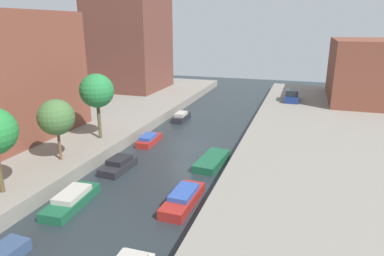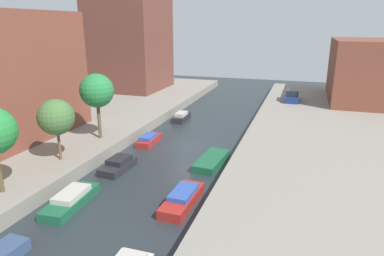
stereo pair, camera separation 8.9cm
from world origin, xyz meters
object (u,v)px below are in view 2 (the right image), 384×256
Objects in this scene: moored_boat_right_2 at (212,161)px; moored_boat_right_1 at (182,199)px; low_block_right at (372,71)px; apartment_tower_far at (129,19)px; parked_car at (292,96)px; street_tree_1 at (56,117)px; moored_boat_left_5 at (181,117)px; moored_boat_left_4 at (149,140)px; moored_boat_left_2 at (71,200)px; street_tree_2 at (97,91)px; moored_boat_left_3 at (118,165)px.

moored_boat_right_1 is at bearing -90.44° from moored_boat_right_2.
apartment_tower_far is at bearing -177.46° from low_block_right.
parked_car is at bearing -161.76° from low_block_right.
street_tree_1 is (-25.06, -29.84, -0.66)m from low_block_right.
moored_boat_left_5 reaches higher than moored_boat_right_1.
moored_boat_left_4 is at bearing -91.34° from moored_boat_left_5.
moored_boat_left_2 is at bearing -110.72° from parked_car.
moored_boat_left_4 is 8.38m from moored_boat_left_5.
moored_boat_left_4 is 0.80× the size of moored_boat_right_1.
street_tree_1 is 1.02× the size of moored_boat_left_2.
moored_boat_right_1 is (10.34, -1.78, -3.88)m from street_tree_1.
street_tree_2 is 26.60m from parked_car.
moored_boat_right_1 is 0.96× the size of moored_boat_right_2.
street_tree_1 reaches higher than parked_car.
moored_boat_left_2 is 1.28× the size of moored_boat_left_4.
moored_boat_left_5 is 0.76× the size of moored_boat_right_1.
street_tree_1 is 0.80× the size of street_tree_2.
street_tree_2 is 11.25m from moored_boat_left_2.
parked_car is 1.01× the size of moored_boat_right_2.
street_tree_2 is at bearing 145.41° from moored_boat_right_1.
street_tree_2 is 13.46m from moored_boat_right_1.
moored_boat_left_4 is (-21.56, -21.90, -4.57)m from low_block_right.
moored_boat_left_2 is 1.03× the size of moored_boat_right_1.
moored_boat_left_5 reaches higher than moored_boat_right_2.
street_tree_1 is 1.00× the size of parked_car.
low_block_right is 25.68m from moored_boat_left_5.
parked_car is at bearing 57.45° from moored_boat_left_4.
moored_boat_left_5 is (-21.36, -13.53, -4.51)m from low_block_right.
moored_boat_left_4 is (-0.35, 11.98, -0.02)m from moored_boat_left_2.
low_block_right is 3.03× the size of street_tree_1.
parked_car is at bearing 41.38° from moored_boat_left_5.
apartment_tower_far reaches higher than moored_boat_left_2.
street_tree_1 is 5.44m from street_tree_2.
moored_boat_right_1 is at bearing -27.67° from moored_boat_left_3.
moored_boat_right_1 is at bearing 19.20° from moored_boat_left_2.
low_block_right is (34.00, 1.51, -6.53)m from apartment_tower_far.
parked_car is at bearing 76.84° from moored_boat_right_2.
street_tree_1 is 1.30× the size of moored_boat_left_4.
street_tree_2 is 11.52m from moored_boat_right_2.
apartment_tower_far is 6.21× the size of moored_boat_left_5.
moored_boat_right_2 is at bearing -50.44° from apartment_tower_far.
moored_boat_left_5 reaches higher than moored_boat_left_3.
street_tree_2 is at bearing -125.95° from parked_car.
low_block_right reaches higher than moored_boat_right_2.
moored_boat_left_4 is (3.51, 2.59, -4.88)m from street_tree_2.
parked_car is 28.95m from moored_boat_right_1.
moored_boat_left_2 is at bearing -46.34° from street_tree_1.
street_tree_1 is at bearing -102.79° from moored_boat_left_5.
low_block_right is 4.15× the size of moored_boat_left_5.
parked_car is (15.47, 26.68, -2.64)m from street_tree_1.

